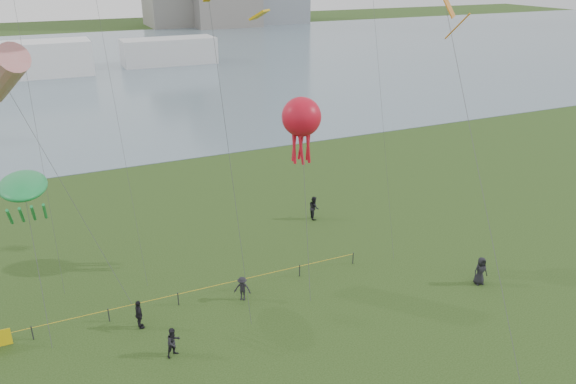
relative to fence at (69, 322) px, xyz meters
name	(u,v)px	position (x,y,z in m)	size (l,w,h in m)	color
lake	(95,67)	(11.38, 85.78, -0.53)	(400.00, 120.00, 0.08)	slate
pavilion_left	(25,60)	(-0.62, 80.78, 2.45)	(22.00, 8.00, 6.00)	silver
pavilion_right	(169,51)	(25.38, 83.78, 1.95)	(18.00, 7.00, 5.00)	silver
fence	(69,322)	(0.00, 0.00, 0.00)	(24.07, 0.07, 1.05)	black
spectator_a	(174,342)	(4.79, -4.47, 0.27)	(0.81, 0.63, 1.66)	black
spectator_b	(242,289)	(9.80, -1.05, 0.23)	(1.01, 0.58, 1.56)	black
spectator_c	(139,315)	(3.62, -1.34, 0.32)	(1.02, 0.43, 1.74)	black
spectator_d	(481,271)	(24.14, -5.51, 0.37)	(0.91, 0.59, 1.85)	black
spectator_g	(314,208)	(18.95, 7.54, 0.38)	(0.91, 0.71, 1.88)	black
kite_windsock	(1,75)	(-1.23, 5.82, 12.73)	(7.26, 7.17, 15.19)	#3F3F42
kite_creature	(23,186)	(-1.05, 2.23, 7.47)	(2.46, 5.70, 8.49)	#3F3F42
kite_octopus	(301,118)	(14.83, 1.41, 9.63)	(2.57, 5.50, 11.46)	#3F3F42
kite_delta	(451,22)	(18.86, -6.52, 15.76)	(3.30, 12.35, 17.83)	#3F3F42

